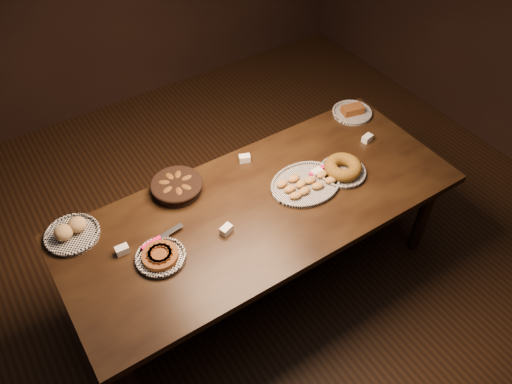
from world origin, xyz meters
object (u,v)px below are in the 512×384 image
madeleine_platter (305,184)px  bundt_cake_plate (343,169)px  apple_tart_plate (160,256)px  buffet_table (263,213)px

madeleine_platter → bundt_cake_plate: (0.26, -0.04, 0.02)m
apple_tart_plate → buffet_table: bearing=-11.1°
apple_tart_plate → bundt_cake_plate: bundt_cake_plate is taller
bundt_cake_plate → buffet_table: bearing=175.5°
buffet_table → madeleine_platter: (0.30, -0.02, 0.09)m
madeleine_platter → apple_tart_plate: bearing=-178.3°
buffet_table → bundt_cake_plate: (0.56, -0.05, 0.11)m
buffet_table → apple_tart_plate: 0.68m
buffet_table → apple_tart_plate: bearing=-177.5°
buffet_table → apple_tart_plate: size_ratio=7.11×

